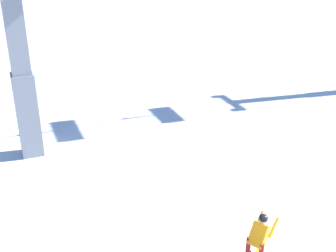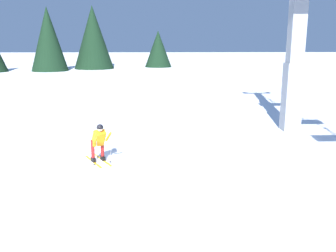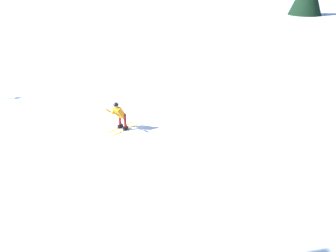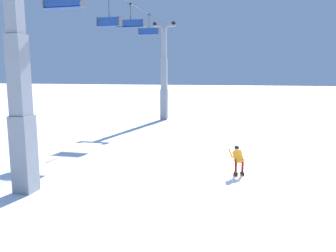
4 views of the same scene
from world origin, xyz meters
TOP-DOWN VIEW (x-y plane):
  - skier_carving_main at (-0.38, 0.96)m, footprint 1.79×1.35m
  - lift_tower_near at (-5.33, 10.05)m, footprint 0.84×2.50m

SIDE VIEW (x-z plane):
  - skier_carving_main at x=-0.38m, z-range 0.05..1.73m
  - lift_tower_near at x=-5.33m, z-range -0.96..9.92m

